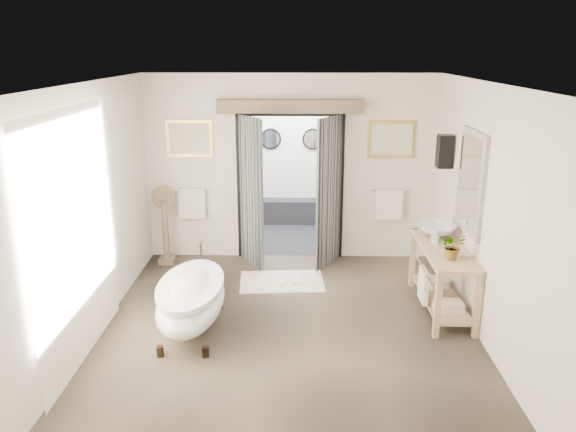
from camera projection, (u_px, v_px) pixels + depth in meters
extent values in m
plane|color=brown|center=(287.00, 329.00, 6.77)|extent=(5.00, 5.00, 0.00)
cube|color=beige|center=(280.00, 316.00, 3.96)|extent=(4.50, 0.02, 2.90)
cube|color=beige|center=(90.00, 213.00, 6.39)|extent=(0.02, 5.00, 2.90)
cube|color=beige|center=(487.00, 215.00, 6.31)|extent=(0.02, 5.00, 2.90)
cube|color=beige|center=(193.00, 168.00, 8.77)|extent=(1.45, 0.02, 2.90)
cube|color=beige|center=(388.00, 169.00, 8.72)|extent=(1.45, 0.02, 2.90)
cube|color=beige|center=(290.00, 93.00, 8.41)|extent=(1.60, 0.02, 0.60)
cube|color=white|center=(287.00, 83.00, 5.93)|extent=(4.50, 5.00, 0.02)
cube|color=silver|center=(75.00, 239.00, 5.85)|extent=(0.02, 2.20, 2.70)
cube|color=#9E978E|center=(471.00, 182.00, 6.80)|extent=(0.05, 0.95, 1.25)
cube|color=silver|center=(469.00, 182.00, 6.80)|extent=(0.01, 0.80, 1.10)
cube|color=black|center=(445.00, 151.00, 7.67)|extent=(0.20, 0.20, 0.45)
sphere|color=#FFCC8C|center=(445.00, 151.00, 7.67)|extent=(0.10, 0.10, 0.10)
cube|color=#232327|center=(291.00, 236.00, 10.12)|extent=(2.20, 2.00, 0.01)
cube|color=white|center=(291.00, 95.00, 9.40)|extent=(2.20, 2.00, 0.02)
cube|color=white|center=(292.00, 157.00, 10.72)|extent=(2.20, 0.02, 2.50)
cube|color=white|center=(228.00, 168.00, 9.78)|extent=(0.02, 2.00, 2.50)
cube|color=white|center=(354.00, 168.00, 9.74)|extent=(0.02, 2.00, 2.50)
cube|color=#232327|center=(292.00, 211.00, 10.84)|extent=(2.00, 0.35, 0.45)
cylinder|color=silver|center=(271.00, 139.00, 10.60)|extent=(0.40, 0.03, 0.40)
cylinder|color=silver|center=(313.00, 139.00, 10.58)|extent=(0.40, 0.03, 0.40)
cube|color=black|center=(240.00, 187.00, 8.85)|extent=(0.07, 0.10, 2.30)
cube|color=black|center=(341.00, 187.00, 8.82)|extent=(0.07, 0.10, 2.30)
cube|color=black|center=(290.00, 114.00, 8.50)|extent=(1.67, 0.10, 0.07)
cube|color=black|center=(250.00, 193.00, 8.51)|extent=(0.43, 0.71, 2.30)
cube|color=black|center=(329.00, 193.00, 8.49)|extent=(0.43, 0.71, 2.30)
cube|color=brown|center=(290.00, 106.00, 8.37)|extent=(2.20, 0.20, 0.20)
cube|color=#B19949|center=(190.00, 138.00, 8.62)|extent=(0.72, 0.03, 0.57)
cube|color=beige|center=(189.00, 139.00, 8.60)|extent=(0.62, 0.01, 0.47)
cube|color=#B19949|center=(392.00, 139.00, 8.56)|extent=(0.72, 0.03, 0.57)
cube|color=beige|center=(392.00, 139.00, 8.55)|extent=(0.62, 0.01, 0.47)
cylinder|color=silver|center=(192.00, 190.00, 8.81)|extent=(0.60, 0.02, 0.02)
cube|color=white|center=(192.00, 203.00, 8.86)|extent=(0.42, 0.08, 0.48)
cylinder|color=silver|center=(389.00, 190.00, 8.76)|extent=(0.60, 0.02, 0.02)
cube|color=white|center=(389.00, 204.00, 8.80)|extent=(0.42, 0.08, 0.48)
cylinder|color=black|center=(160.00, 351.00, 6.17)|extent=(0.08, 0.08, 0.12)
cylinder|color=black|center=(206.00, 352.00, 6.16)|extent=(0.08, 0.08, 0.12)
cylinder|color=black|center=(182.00, 303.00, 7.32)|extent=(0.08, 0.08, 0.12)
cylinder|color=black|center=(220.00, 304.00, 7.31)|extent=(0.08, 0.08, 0.12)
ellipsoid|color=white|center=(191.00, 300.00, 6.65)|extent=(0.76, 1.71, 0.54)
cylinder|color=black|center=(201.00, 251.00, 7.30)|extent=(0.03, 0.03, 0.22)
cube|color=tan|center=(438.00, 304.00, 6.47)|extent=(0.07, 0.07, 0.85)
cube|color=tan|center=(478.00, 304.00, 6.46)|extent=(0.07, 0.07, 0.85)
cube|color=tan|center=(413.00, 258.00, 7.88)|extent=(0.07, 0.07, 0.85)
cube|color=tan|center=(446.00, 258.00, 7.88)|extent=(0.07, 0.07, 0.85)
cube|color=tan|center=(445.00, 250.00, 7.06)|extent=(0.55, 1.60, 0.05)
cube|color=tan|center=(441.00, 298.00, 7.25)|extent=(0.45, 1.50, 0.03)
cylinder|color=silver|center=(422.00, 266.00, 7.13)|extent=(0.02, 1.40, 0.02)
cube|color=white|center=(423.00, 285.00, 7.04)|extent=(0.06, 0.34, 0.42)
cube|color=white|center=(448.00, 305.00, 6.90)|extent=(0.35, 0.25, 0.10)
cube|color=white|center=(435.00, 282.00, 7.57)|extent=(0.35, 0.25, 0.10)
cube|color=brown|center=(167.00, 260.00, 8.85)|extent=(0.24, 0.24, 0.09)
cylinder|color=brown|center=(165.00, 230.00, 8.71)|extent=(0.10, 0.10, 0.93)
cylinder|color=silver|center=(164.00, 197.00, 8.57)|extent=(0.33, 0.02, 0.33)
cylinder|color=brown|center=(163.00, 197.00, 8.56)|extent=(0.37, 0.02, 0.37)
cube|color=beige|center=(282.00, 281.00, 8.14)|extent=(1.25, 0.88, 0.01)
cube|color=silver|center=(280.00, 281.00, 8.08)|extent=(0.11, 0.25, 0.05)
cube|color=silver|center=(296.00, 281.00, 8.08)|extent=(0.11, 0.25, 0.05)
imported|color=white|center=(437.00, 231.00, 7.40)|extent=(0.59, 0.59, 0.18)
imported|color=gray|center=(453.00, 246.00, 6.63)|extent=(0.34, 0.31, 0.32)
imported|color=gray|center=(435.00, 238.00, 7.15)|extent=(0.09, 0.09, 0.17)
imported|color=gray|center=(432.00, 226.00, 7.61)|extent=(0.15, 0.15, 0.17)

